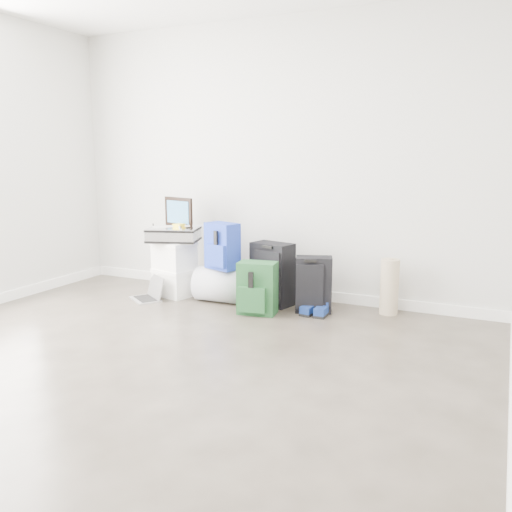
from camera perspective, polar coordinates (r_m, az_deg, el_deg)
The scene contains 14 objects.
ground at distance 3.55m, azimuth -15.00°, elevation -13.25°, with size 5.00×5.00×0.00m, color #322C24.
room_envelope at distance 3.28m, azimuth -16.29°, elevation 15.55°, with size 4.52×5.02×2.71m.
boxes_stack at distance 5.54m, azimuth -8.57°, elevation -1.31°, with size 0.45×0.40×0.56m.
briefcase at distance 5.48m, azimuth -8.67°, elevation 2.24°, with size 0.48×0.35×0.14m, color #B2B2B7.
painting at distance 5.53m, azimuth -8.17°, elevation 4.60°, with size 0.38×0.13×0.30m.
drone at distance 5.40m, azimuth -8.11°, elevation 3.14°, with size 0.42×0.42×0.05m.
duffel_bag at distance 5.26m, azimuth -3.41°, elevation -3.07°, with size 0.34×0.34×0.55m, color #999BA1.
blue_backpack at distance 5.16m, azimuth -3.62°, elevation 0.96°, with size 0.36×0.31×0.44m.
large_suitcase at distance 5.14m, azimuth 1.69°, elevation -1.92°, with size 0.43×0.33×0.60m.
green_backpack at distance 4.86m, azimuth 0.09°, elevation -3.51°, with size 0.37×0.29×0.47m.
carry_on at distance 4.94m, azimuth 6.05°, elevation -3.01°, with size 0.37×0.30×0.51m.
shoes at distance 4.91m, azimuth 6.37°, elevation -5.67°, with size 0.23×0.27×0.09m.
rolled_rug at distance 4.99m, azimuth 13.86°, elevation -3.16°, with size 0.16×0.16×0.50m, color tan.
laptop at distance 5.47m, azimuth -11.14°, elevation -3.93°, with size 0.40×0.38×0.23m.
Camera 1 is at (2.14, -2.45, 1.42)m, focal length 38.00 mm.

